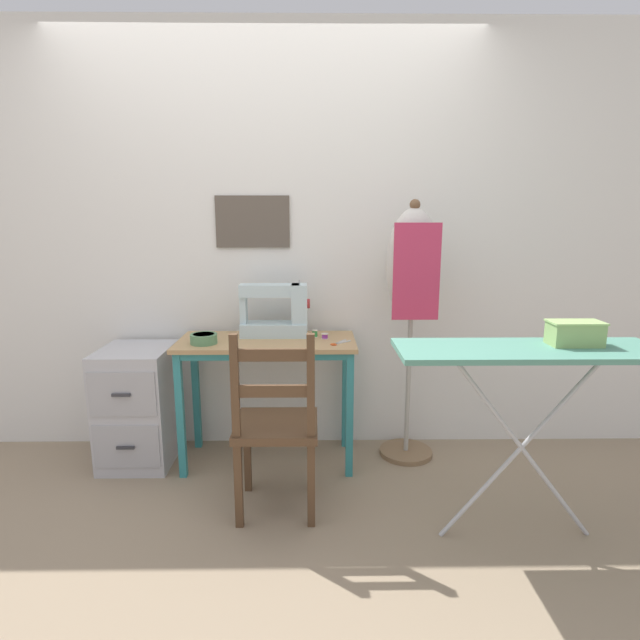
# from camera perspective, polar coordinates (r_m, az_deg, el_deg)

# --- Properties ---
(ground_plane) EXTENTS (14.00, 14.00, 0.00)m
(ground_plane) POSITION_cam_1_polar(r_m,az_deg,el_deg) (2.95, -6.20, -17.64)
(ground_plane) COLOR gray
(wall_back) EXTENTS (10.00, 0.07, 2.55)m
(wall_back) POSITION_cam_1_polar(r_m,az_deg,el_deg) (3.09, -5.82, 8.57)
(wall_back) COLOR silver
(wall_back) RESTS_ON ground_plane
(sewing_table) EXTENTS (1.02, 0.46, 0.75)m
(sewing_table) POSITION_cam_1_polar(r_m,az_deg,el_deg) (2.90, -6.08, -4.52)
(sewing_table) COLOR tan
(sewing_table) RESTS_ON ground_plane
(sewing_machine) EXTENTS (0.41, 0.16, 0.33)m
(sewing_machine) POSITION_cam_1_polar(r_m,az_deg,el_deg) (2.94, -4.81, 0.92)
(sewing_machine) COLOR silver
(sewing_machine) RESTS_ON sewing_table
(fabric_bowl) EXTENTS (0.15, 0.15, 0.05)m
(fabric_bowl) POSITION_cam_1_polar(r_m,az_deg,el_deg) (2.85, -13.14, -2.07)
(fabric_bowl) COLOR #56895B
(fabric_bowl) RESTS_ON sewing_table
(scissors) EXTENTS (0.12, 0.13, 0.01)m
(scissors) POSITION_cam_1_polar(r_m,az_deg,el_deg) (2.78, 2.01, -2.68)
(scissors) COLOR silver
(scissors) RESTS_ON sewing_table
(thread_spool_near_machine) EXTENTS (0.04, 0.04, 0.04)m
(thread_spool_near_machine) POSITION_cam_1_polar(r_m,az_deg,el_deg) (2.93, -0.59, -1.56)
(thread_spool_near_machine) COLOR green
(thread_spool_near_machine) RESTS_ON sewing_table
(thread_spool_mid_table) EXTENTS (0.04, 0.04, 0.03)m
(thread_spool_mid_table) POSITION_cam_1_polar(r_m,az_deg,el_deg) (2.89, 0.56, -1.85)
(thread_spool_mid_table) COLOR purple
(thread_spool_mid_table) RESTS_ON sewing_table
(wooden_chair) EXTENTS (0.40, 0.38, 0.94)m
(wooden_chair) POSITION_cam_1_polar(r_m,az_deg,el_deg) (2.47, -5.05, -12.08)
(wooden_chair) COLOR #513823
(wooden_chair) RESTS_ON ground_plane
(filing_cabinet) EXTENTS (0.40, 0.47, 0.69)m
(filing_cabinet) POSITION_cam_1_polar(r_m,az_deg,el_deg) (3.18, -20.06, -9.18)
(filing_cabinet) COLOR #B7B7BC
(filing_cabinet) RESTS_ON ground_plane
(dress_form) EXTENTS (0.32, 0.32, 1.54)m
(dress_form) POSITION_cam_1_polar(r_m,az_deg,el_deg) (2.92, 10.50, 4.64)
(dress_form) COLOR #846647
(dress_form) RESTS_ON ground_plane
(ironing_board) EXTENTS (1.14, 0.36, 0.90)m
(ironing_board) POSITION_cam_1_polar(r_m,az_deg,el_deg) (2.32, 22.79, -4.09)
(ironing_board) COLOR #518E7A
(ironing_board) RESTS_ON ground_plane
(storage_box) EXTENTS (0.23, 0.12, 0.11)m
(storage_box) POSITION_cam_1_polar(r_m,az_deg,el_deg) (2.42, 27.11, -1.35)
(storage_box) COLOR #8EB266
(storage_box) RESTS_ON ironing_board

